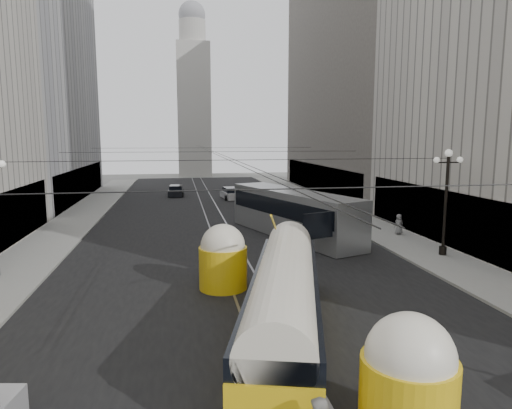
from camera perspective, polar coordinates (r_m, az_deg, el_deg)
name	(u,v)px	position (r m, az deg, el deg)	size (l,w,h in m)	color
road	(216,221)	(39.97, -5.03, -2.02)	(20.00, 85.00, 0.02)	black
sidewalk_left	(80,217)	(44.18, -21.13, -1.46)	(4.00, 72.00, 0.15)	gray
sidewalk_right	(334,210)	(45.86, 9.71, -0.66)	(4.00, 72.00, 0.15)	gray
rail_left	(207,221)	(39.92, -6.10, -2.05)	(0.12, 85.00, 0.04)	gray
rail_right	(224,220)	(40.04, -3.96, -1.99)	(0.12, 85.00, 0.04)	gray
building_left_far	(18,71)	(57.65, -27.57, 14.57)	(12.60, 28.60, 28.60)	#999999
building_right_far	(367,62)	(60.07, 13.68, 16.91)	(12.60, 32.60, 32.60)	#514C47
distant_tower	(193,94)	(87.08, -7.82, 13.47)	(6.00, 6.00, 31.36)	#B2AFA8
lamppost_right_mid	(446,196)	(29.49, 22.67, 0.98)	(1.86, 0.44, 6.37)	black
catenary	(217,153)	(38.34, -4.84, 6.39)	(25.00, 72.00, 0.23)	black
streetcar	(285,297)	(16.69, 3.61, -11.49)	(5.59, 14.22, 3.20)	yellow
city_bus	(293,212)	(33.31, 4.64, -0.89)	(7.13, 13.77, 3.37)	#95989A
sedan_white_far	(231,194)	(53.71, -3.13, 1.36)	(2.33, 4.49, 1.35)	silver
sedan_dark_far	(176,191)	(57.35, -9.97, 1.67)	(1.96, 4.24, 1.31)	black
pedestrian_crossing_a	(310,396)	(12.21, 6.71, -22.67)	(0.69, 0.45, 1.90)	black
pedestrian_sidewalk_right	(399,224)	(35.07, 17.42, -2.36)	(0.73, 0.45, 1.50)	slate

